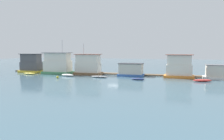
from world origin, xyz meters
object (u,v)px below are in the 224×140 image
Objects in this scene: houseboat_orange at (179,67)px; dinghy_white at (68,75)px; dinghy_navy at (138,79)px; dinghy_yellow at (29,73)px; mooring_post_near_left at (174,73)px; houseboat_yellow at (31,64)px; houseboat_green at (58,64)px; mooring_post_near_right at (167,73)px; dinghy_grey at (99,77)px; mooring_post_far_left at (126,72)px; houseboat_white at (220,72)px; buoy_yellow at (58,77)px; houseboat_blue at (131,70)px; dinghy_red at (202,80)px; houseboat_brown at (88,65)px.

houseboat_orange is 25.40m from dinghy_white.
dinghy_navy is at bearing -143.27° from houseboat_orange.
mooring_post_near_left reaches higher than dinghy_yellow.
houseboat_green reaches higher than houseboat_yellow.
mooring_post_near_right is at bearing 52.84° from dinghy_navy.
mooring_post_far_left is (4.81, 5.86, 0.71)m from dinghy_grey.
mooring_post_near_right is at bearing 176.07° from houseboat_white.
mooring_post_near_right is (14.34, 5.86, 0.58)m from dinghy_grey.
dinghy_white is 4.00m from buoy_yellow.
houseboat_blue is 16.81m from buoy_yellow.
dinghy_white is at bearing -161.72° from houseboat_blue.
houseboat_white is 1.68× the size of dinghy_red.
houseboat_white is at bearing 8.71° from dinghy_white.
houseboat_yellow is 46.77m from houseboat_white.
mooring_post_near_left is at bearing 0.00° from mooring_post_near_right.
houseboat_orange is 3.54× the size of mooring_post_far_left.
houseboat_brown is 1.91× the size of dinghy_grey.
mooring_post_near_right is (35.93, 0.94, -1.55)m from houseboat_yellow.
dinghy_navy is at bearing -8.40° from dinghy_grey.
mooring_post_near_left is (-9.30, 0.74, -0.60)m from houseboat_white.
houseboat_white is at bearing -4.57° from mooring_post_near_left.
dinghy_yellow is at bearing 176.42° from dinghy_white.
houseboat_yellow is 1.65× the size of dinghy_red.
mooring_post_far_left is (23.78, 5.12, 0.69)m from dinghy_yellow.
mooring_post_near_left is (15.87, 5.86, 0.60)m from dinghy_grey.
mooring_post_far_left is (17.66, 1.84, -1.61)m from houseboat_green.
dinghy_white is (-14.11, -4.66, -1.19)m from houseboat_blue.
houseboat_white is 3.54× the size of mooring_post_far_left.
houseboat_orange is at bearing 10.62° from dinghy_white.
houseboat_orange reaches higher than mooring_post_near_left.
houseboat_white is (18.97, 0.41, -0.05)m from houseboat_blue.
houseboat_yellow is 43.30m from dinghy_red.
houseboat_brown is 5.92m from dinghy_white.
dinghy_red is at bearing -17.89° from houseboat_blue.
houseboat_yellow is 38.56m from houseboat_orange.
mooring_post_far_left is at bearing 5.95° from houseboat_green.
mooring_post_near_right reaches higher than dinghy_navy.
dinghy_white is 16.87m from dinghy_navy.
houseboat_white is 4.11× the size of mooring_post_near_right.
dinghy_white is at bearing -19.63° from houseboat_yellow.
dinghy_white is at bearing -171.29° from houseboat_white.
buoy_yellow is (13.44, -8.87, -2.06)m from houseboat_yellow.
dinghy_white is at bearing 179.55° from dinghy_red.
dinghy_grey is 7.65× the size of buoy_yellow.
dinghy_grey is at bearing -17.36° from houseboat_green.
houseboat_yellow is 37.51m from mooring_post_near_left.
houseboat_brown is at bearing -179.36° from houseboat_orange.
mooring_post_near_right is at bearing 22.22° from dinghy_grey.
dinghy_red is (21.35, -0.19, 0.04)m from dinghy_grey.
houseboat_green reaches higher than dinghy_yellow.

